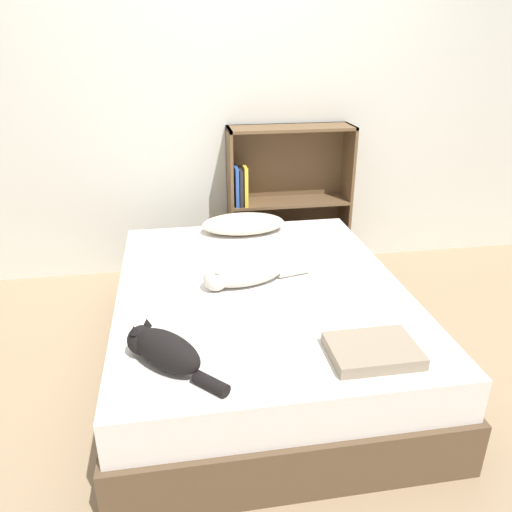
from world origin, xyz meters
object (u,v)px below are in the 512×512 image
object	(u,v)px
pillow	(243,224)
cat_dark	(163,350)
cat_light	(243,274)
bookshelf	(285,198)
bed	(260,324)

from	to	relation	value
pillow	cat_dark	size ratio (longest dim) A/B	1.34
cat_light	bookshelf	world-z (taller)	bookshelf
bed	cat_dark	world-z (taller)	cat_dark
bookshelf	cat_dark	bearing A→B (deg)	-116.17
cat_dark	bookshelf	world-z (taller)	bookshelf
pillow	bookshelf	size ratio (longest dim) A/B	0.50
pillow	cat_light	bearing A→B (deg)	-98.21
pillow	bookshelf	distance (m)	0.54
cat_dark	bed	bearing A→B (deg)	-82.59
cat_light	cat_dark	size ratio (longest dim) A/B	1.45
pillow	cat_dark	bearing A→B (deg)	-110.42
cat_dark	bookshelf	size ratio (longest dim) A/B	0.37
cat_dark	bookshelf	bearing A→B (deg)	-69.89
bed	pillow	bearing A→B (deg)	88.49
cat_light	cat_dark	world-z (taller)	same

